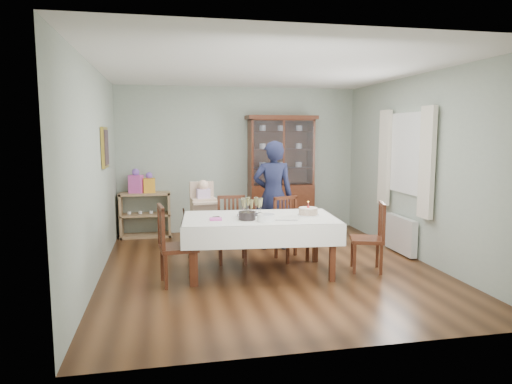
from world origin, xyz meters
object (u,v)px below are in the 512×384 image
object	(u,v)px
birthday_cake	(308,212)
champagne_tray	(252,211)
woman	(273,195)
sideboard	(145,215)
gift_bag_orange	(149,184)
chair_far_right	(291,241)
high_chair	(204,224)
chair_far_left	(232,243)
chair_end_right	(368,251)
dining_table	(259,245)
chair_end_left	(177,260)
gift_bag_pink	(136,182)
china_cabinet	(281,172)

from	to	relation	value
birthday_cake	champagne_tray	bearing A→B (deg)	171.51
woman	sideboard	bearing A→B (deg)	-24.02
gift_bag_orange	chair_far_right	bearing A→B (deg)	-42.92
high_chair	gift_bag_orange	distance (m)	1.61
high_chair	chair_far_left	bearing A→B (deg)	-64.97
chair_end_right	dining_table	bearing A→B (deg)	-79.42
chair_end_right	birthday_cake	distance (m)	0.98
woman	high_chair	size ratio (longest dim) A/B	1.53
chair_end_left	gift_bag_pink	xyz separation A→B (m)	(-0.62, 2.72, 0.70)
sideboard	birthday_cake	distance (m)	3.41
high_chair	chair_end_left	bearing A→B (deg)	-112.68
chair_far_right	chair_end_left	xyz separation A→B (m)	(-1.68, -0.79, 0.02)
chair_end_right	champagne_tray	size ratio (longest dim) A/B	2.32
woman	gift_bag_orange	distance (m)	2.33
sideboard	chair_end_left	size ratio (longest dim) A/B	0.91
gift_bag_pink	chair_end_left	bearing A→B (deg)	-77.10
chair_end_left	high_chair	distance (m)	1.52
chair_end_right	birthday_cake	xyz separation A→B (m)	(-0.81, 0.14, 0.54)
chair_far_left	chair_far_right	distance (m)	0.87
sideboard	woman	xyz separation A→B (m)	(2.05, -1.28, 0.47)
chair_far_right	high_chair	size ratio (longest dim) A/B	0.80
sideboard	birthday_cake	bearing A→B (deg)	-49.06
chair_far_left	chair_far_right	xyz separation A→B (m)	(0.87, -0.04, -0.01)
gift_bag_orange	champagne_tray	bearing A→B (deg)	-60.21
dining_table	birthday_cake	xyz separation A→B (m)	(0.65, -0.05, 0.43)
chair_far_right	gift_bag_pink	distance (m)	3.09
high_chair	champagne_tray	world-z (taller)	high_chair
chair_end_right	high_chair	distance (m)	2.53
sideboard	champagne_tray	bearing A→B (deg)	-58.91
chair_end_right	woman	size ratio (longest dim) A/B	0.54
chair_end_right	woman	xyz separation A→B (m)	(-0.98, 1.42, 0.59)
gift_bag_pink	chair_end_right	bearing A→B (deg)	-40.20
chair_end_right	gift_bag_pink	distance (m)	4.21
china_cabinet	gift_bag_pink	xyz separation A→B (m)	(-2.64, 0.00, -0.13)
dining_table	birthday_cake	world-z (taller)	birthday_cake
chair_far_right	high_chair	xyz separation A→B (m)	(-1.23, 0.66, 0.17)
chair_end_right	gift_bag_orange	distance (m)	4.04
sideboard	gift_bag_pink	size ratio (longest dim) A/B	2.07
woman	champagne_tray	bearing A→B (deg)	72.06
chair_far_right	woman	distance (m)	0.90
china_cabinet	gift_bag_orange	size ratio (longest dim) A/B	5.93
chair_far_right	sideboard	bearing A→B (deg)	122.32
chair_end_left	high_chair	size ratio (longest dim) A/B	0.87
chair_far_left	high_chair	xyz separation A→B (m)	(-0.36, 0.61, 0.16)
chair_end_left	woman	distance (m)	2.22
chair_far_left	sideboard	bearing A→B (deg)	128.66
chair_end_right	gift_bag_pink	size ratio (longest dim) A/B	2.15
sideboard	gift_bag_pink	bearing A→B (deg)	-172.05
chair_end_right	gift_bag_orange	bearing A→B (deg)	-114.42
sideboard	gift_bag_orange	xyz separation A→B (m)	(0.09, -0.02, 0.56)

